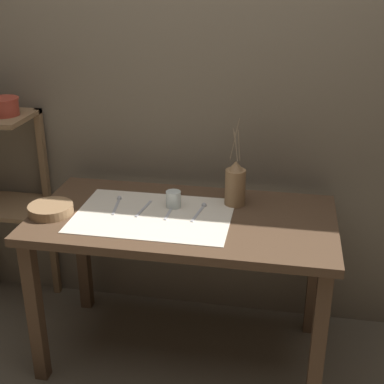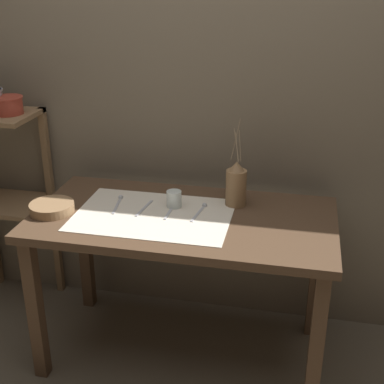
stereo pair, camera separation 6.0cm
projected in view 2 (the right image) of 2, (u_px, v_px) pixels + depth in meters
ground_plane at (184, 351)px, 2.74m from camera, size 12.00×12.00×0.00m
stone_wall_back at (203, 100)px, 2.69m from camera, size 7.00×0.06×2.40m
wooden_table at (183, 235)px, 2.48m from camera, size 1.38×0.71×0.77m
wooden_shelf_unit at (4, 174)px, 2.90m from camera, size 0.45×0.33×1.13m
linen_cloth at (153, 215)px, 2.44m from camera, size 0.71×0.49×0.00m
pitcher_with_flowers at (236, 185)px, 2.50m from camera, size 0.10×0.10×0.42m
wooden_bowl at (52, 208)px, 2.46m from camera, size 0.20×0.20×0.04m
glass_tumbler_near at (174, 199)px, 2.50m from camera, size 0.07×0.07×0.08m
spoon_inner at (119, 201)px, 2.57m from camera, size 0.04×0.19×0.02m
knife_center at (144, 208)px, 2.50m from camera, size 0.04×0.18×0.00m
fork_outer at (170, 211)px, 2.47m from camera, size 0.01×0.18×0.00m
spoon_outer at (202, 208)px, 2.49m from camera, size 0.04×0.19×0.02m
metal_pot_small at (7, 105)px, 2.69m from camera, size 0.16×0.16×0.09m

